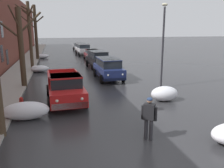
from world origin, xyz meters
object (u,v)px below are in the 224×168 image
at_px(street_lamp_post, 163,42).
at_px(suv_darkblue_parked_kerbside_close, 108,68).
at_px(bare_tree_second_along_sidewalk, 21,46).
at_px(sedan_maroon_parked_far_down_block, 92,54).
at_px(bare_tree_mid_block, 30,35).
at_px(bare_tree_far_down_block, 35,31).
at_px(pedestrian_with_coffee, 149,115).
at_px(pickup_truck_red_approaching_near_lane, 65,88).
at_px(suv_black_parked_kerbside_mid, 98,58).
at_px(fire_hydrant, 22,103).
at_px(sedan_grey_at_far_intersection, 79,47).
at_px(suv_silver_queued_behind_truck, 83,49).

bearing_deg(street_lamp_post, suv_darkblue_parked_kerbside_close, 129.80).
height_order(bare_tree_second_along_sidewalk, sedan_maroon_parked_far_down_block, bare_tree_second_along_sidewalk).
bearing_deg(bare_tree_mid_block, bare_tree_far_down_block, 90.42).
xyz_separation_m(bare_tree_far_down_block, sedan_maroon_parked_far_down_block, (7.42, -1.65, -3.18)).
relative_size(sedan_maroon_parked_far_down_block, pedestrian_with_coffee, 2.45).
height_order(bare_tree_mid_block, street_lamp_post, bare_tree_mid_block).
xyz_separation_m(pickup_truck_red_approaching_near_lane, sedan_maroon_parked_far_down_block, (4.52, 18.47, -0.13)).
distance_m(bare_tree_mid_block, suv_darkblue_parked_kerbside_close, 9.38).
xyz_separation_m(suv_darkblue_parked_kerbside_close, street_lamp_post, (3.17, -3.80, 2.37)).
xyz_separation_m(suv_black_parked_kerbside_mid, fire_hydrant, (-6.55, -12.96, -0.63)).
bearing_deg(sedan_grey_at_far_intersection, bare_tree_second_along_sidewalk, -104.17).
bearing_deg(sedan_grey_at_far_intersection, bare_tree_far_down_block, -120.80).
bearing_deg(bare_tree_mid_block, street_lamp_post, -44.61).
distance_m(pickup_truck_red_approaching_near_lane, pedestrian_with_coffee, 6.51).
xyz_separation_m(suv_black_parked_kerbside_mid, sedan_grey_at_far_intersection, (-0.00, 19.82, -0.23)).
bearing_deg(bare_tree_far_down_block, street_lamp_post, -61.34).
bearing_deg(sedan_grey_at_far_intersection, street_lamp_post, -84.43).
height_order(suv_black_parked_kerbside_mid, sedan_grey_at_far_intersection, suv_black_parked_kerbside_mid).
bearing_deg(bare_tree_second_along_sidewalk, fire_hydrant, -85.14).
xyz_separation_m(suv_darkblue_parked_kerbside_close, suv_silver_queued_behind_truck, (0.11, 19.08, -0.00)).
xyz_separation_m(sedan_grey_at_far_intersection, pedestrian_with_coffee, (-1.18, -37.74, 0.28)).
relative_size(pickup_truck_red_approaching_near_lane, street_lamp_post, 0.88).
relative_size(bare_tree_mid_block, bare_tree_far_down_block, 0.94).
xyz_separation_m(pedestrian_with_coffee, street_lamp_post, (4.12, 7.67, 2.33)).
bearing_deg(bare_tree_second_along_sidewalk, suv_black_parked_kerbside_mid, 48.26).
distance_m(bare_tree_far_down_block, fire_hydrant, 21.28).
height_order(bare_tree_far_down_block, suv_darkblue_parked_kerbside_close, bare_tree_far_down_block).
height_order(suv_silver_queued_behind_truck, sedan_grey_at_far_intersection, suv_silver_queued_behind_truck).
bearing_deg(street_lamp_post, bare_tree_mid_block, 135.39).
bearing_deg(street_lamp_post, suv_silver_queued_behind_truck, 97.62).
relative_size(suv_silver_queued_behind_truck, street_lamp_post, 0.74).
bearing_deg(pedestrian_with_coffee, suv_black_parked_kerbside_mid, 86.21).
bearing_deg(bare_tree_far_down_block, bare_tree_second_along_sidewalk, -89.77).
relative_size(bare_tree_second_along_sidewalk, street_lamp_post, 0.96).
distance_m(bare_tree_mid_block, sedan_maroon_parked_far_down_block, 10.42).
distance_m(pickup_truck_red_approaching_near_lane, sedan_maroon_parked_far_down_block, 19.02).
height_order(bare_tree_mid_block, pedestrian_with_coffee, bare_tree_mid_block).
height_order(sedan_grey_at_far_intersection, fire_hydrant, sedan_grey_at_far_intersection).
distance_m(bare_tree_second_along_sidewalk, sedan_maroon_parked_far_down_block, 16.14).
height_order(bare_tree_mid_block, suv_silver_queued_behind_truck, bare_tree_mid_block).
bearing_deg(pickup_truck_red_approaching_near_lane, bare_tree_far_down_block, 98.20).
distance_m(sedan_grey_at_far_intersection, pedestrian_with_coffee, 37.76).
xyz_separation_m(sedan_maroon_parked_far_down_block, suv_silver_queued_behind_truck, (-0.50, 6.29, 0.23)).
distance_m(suv_silver_queued_behind_truck, fire_hydrant, 26.40).
bearing_deg(pickup_truck_red_approaching_near_lane, sedan_maroon_parked_far_down_block, 76.26).
bearing_deg(suv_silver_queued_behind_truck, bare_tree_far_down_block, -146.15).
bearing_deg(fire_hydrant, sedan_maroon_parked_far_down_block, 70.30).
relative_size(bare_tree_mid_block, suv_silver_queued_behind_truck, 1.55).
bearing_deg(pedestrian_with_coffee, bare_tree_far_down_block, 102.73).
bearing_deg(bare_tree_far_down_block, bare_tree_mid_block, -89.58).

